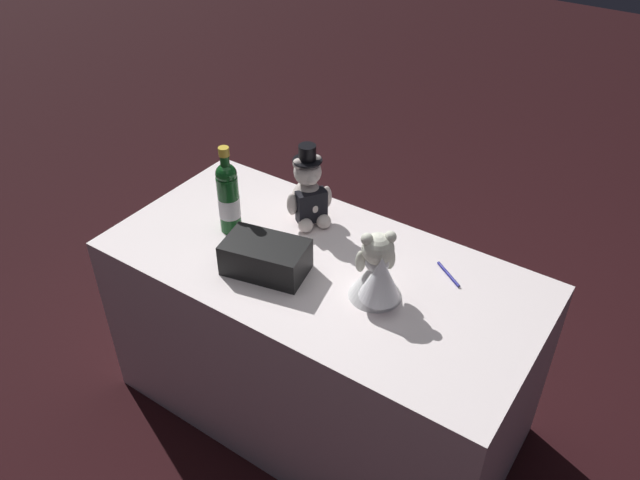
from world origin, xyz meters
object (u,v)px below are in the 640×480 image
teddy_bear_groom (309,194)px  champagne_bottle (228,197)px  teddy_bear_bride (378,272)px  gift_case_black (266,257)px  signing_pen (449,275)px

teddy_bear_groom → champagne_bottle: (0.20, 0.20, 0.02)m
teddy_bear_groom → teddy_bear_bride: (-0.41, 0.23, -0.01)m
teddy_bear_bride → gift_case_black: size_ratio=0.82×
teddy_bear_bride → signing_pen: teddy_bear_bride is taller
teddy_bear_groom → signing_pen: bearing=179.8°
champagne_bottle → signing_pen: champagne_bottle is taller
teddy_bear_groom → teddy_bear_bride: bearing=151.1°
champagne_bottle → signing_pen: size_ratio=2.76×
teddy_bear_groom → gift_case_black: bearing=98.4°
teddy_bear_groom → teddy_bear_bride: teddy_bear_groom is taller
champagne_bottle → teddy_bear_groom: bearing=-135.4°
teddy_bear_bride → gift_case_black: 0.38m
teddy_bear_groom → signing_pen: (-0.56, 0.00, -0.11)m
teddy_bear_groom → teddy_bear_bride: 0.47m
teddy_bear_groom → teddy_bear_bride: size_ratio=1.26×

